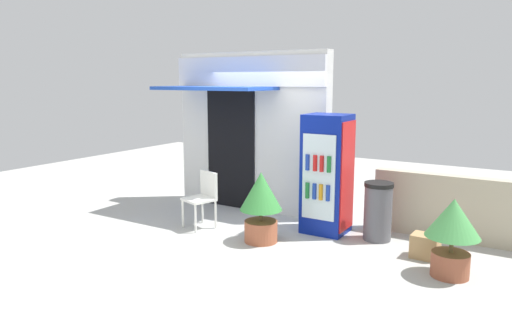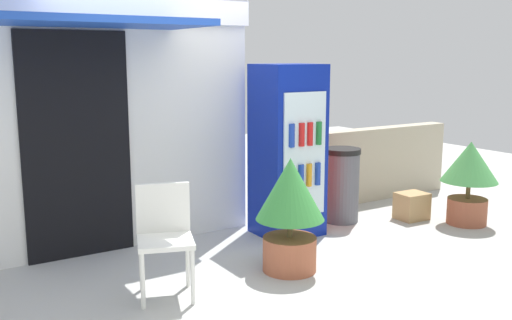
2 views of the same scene
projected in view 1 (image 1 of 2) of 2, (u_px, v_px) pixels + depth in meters
ground at (234, 233)px, 7.43m from camera, size 16.00×16.00×0.00m
storefront_building at (249, 127)px, 8.65m from camera, size 3.02×1.28×2.86m
drink_cooler at (327, 174)px, 7.34m from camera, size 0.68×0.65×1.85m
plastic_chair at (203, 195)px, 7.65m from camera, size 0.56×0.55×0.91m
potted_plant_near_shop at (261, 202)px, 6.94m from camera, size 0.62×0.62×1.05m
potted_plant_curbside at (453, 229)px, 5.69m from camera, size 0.64×0.64×0.97m
trash_bin at (378, 211)px, 7.05m from camera, size 0.43×0.43×0.87m
stone_boundary_wall at (461, 209)px, 7.01m from camera, size 2.54×0.23×0.97m
cardboard_box at (425, 246)px, 6.37m from camera, size 0.36×0.30×0.32m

